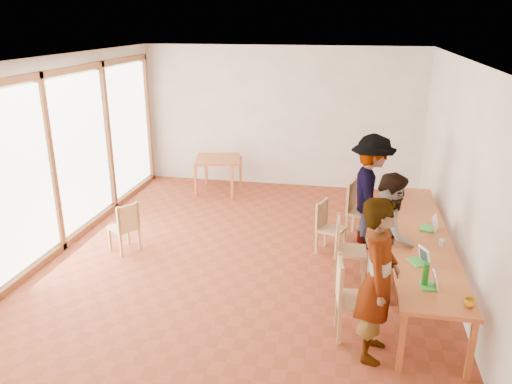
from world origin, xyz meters
TOP-DOWN VIEW (x-y plane):
  - ground at (0.00, 0.00)m, footprint 8.00×8.00m
  - wall_back at (0.00, 4.00)m, footprint 6.00×0.10m
  - wall_front at (0.00, -4.00)m, footprint 6.00×0.10m
  - wall_right at (3.00, 0.00)m, footprint 0.10×8.00m
  - window_wall at (-2.96, 0.00)m, footprint 0.10×8.00m
  - ceiling at (0.00, 0.00)m, footprint 6.00×8.00m
  - communal_table at (2.50, -0.05)m, footprint 0.80×4.00m
  - side_table at (-1.20, 3.20)m, footprint 0.90×0.90m
  - chair_near at (1.59, -1.45)m, footprint 0.49×0.49m
  - chair_mid at (1.51, -0.10)m, footprint 0.44×0.44m
  - chair_far at (1.21, 0.74)m, footprint 0.50×0.50m
  - chair_empty at (1.67, 1.38)m, footprint 0.57×0.57m
  - chair_spare at (-1.86, 0.11)m, footprint 0.53×0.53m
  - person_near at (1.88, -1.75)m, footprint 0.52×0.72m
  - person_mid at (2.09, -0.33)m, footprint 0.72×0.88m
  - person_far at (1.87, 1.09)m, footprint 0.81×1.26m
  - laptop_near at (2.47, -1.49)m, footprint 0.18×0.21m
  - laptop_mid at (2.43, -0.91)m, footprint 0.27×0.29m
  - laptop_far at (2.68, 0.14)m, footprint 0.28×0.29m
  - yellow_mug at (2.80, -1.82)m, footprint 0.12×0.12m
  - green_bottle at (2.40, -1.49)m, footprint 0.07×0.07m
  - clear_glass at (2.74, -0.38)m, footprint 0.07×0.07m
  - condiment_cup at (2.16, 0.29)m, footprint 0.08×0.08m
  - pink_phone at (2.41, 1.78)m, footprint 0.05×0.10m
  - black_pouch at (2.34, 1.60)m, footprint 0.16×0.26m

SIDE VIEW (x-z plane):
  - ground at x=0.00m, z-range 0.00..0.00m
  - chair_spare at x=-1.86m, z-range 0.29..0.72m
  - chair_far at x=1.21m, z-range 0.29..0.73m
  - chair_mid at x=1.51m, z-range 0.32..0.81m
  - chair_near at x=1.59m, z-range 0.33..0.84m
  - chair_empty at x=1.67m, z-range 0.34..0.87m
  - side_table at x=-1.20m, z-range 0.29..1.04m
  - communal_table at x=2.50m, z-range 0.33..1.08m
  - pink_phone at x=2.41m, z-range 0.75..0.76m
  - condiment_cup at x=2.16m, z-range 0.75..0.81m
  - yellow_mug at x=2.80m, z-range 0.75..0.84m
  - clear_glass at x=2.74m, z-range 0.75..0.84m
  - black_pouch at x=2.34m, z-range 0.75..0.84m
  - laptop_near at x=2.47m, z-range 0.71..0.89m
  - laptop_mid at x=2.43m, z-range 0.71..0.90m
  - laptop_far at x=2.68m, z-range 0.70..0.91m
  - person_mid at x=2.09m, z-range 0.00..1.68m
  - green_bottle at x=2.40m, z-range 0.75..1.03m
  - person_near at x=1.88m, z-range 0.00..1.84m
  - person_far at x=1.87m, z-range 0.00..1.85m
  - wall_back at x=0.00m, z-range 0.00..3.00m
  - wall_front at x=0.00m, z-range 0.00..3.00m
  - wall_right at x=3.00m, z-range 0.00..3.00m
  - window_wall at x=-2.96m, z-range 0.00..3.00m
  - ceiling at x=0.00m, z-range 3.00..3.04m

